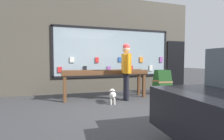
{
  "coord_description": "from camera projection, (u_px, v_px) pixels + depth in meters",
  "views": [
    {
      "loc": [
        -1.55,
        -4.36,
        1.23
      ],
      "look_at": [
        0.16,
        0.9,
        0.93
      ],
      "focal_mm": 28.0,
      "sensor_mm": 36.0,
      "label": 1
    }
  ],
  "objects": [
    {
      "name": "ground_plane",
      "position": [
        117.0,
        106.0,
        4.68
      ],
      "size": [
        40.0,
        40.0,
        0.0
      ],
      "primitive_type": "plane",
      "color": "#38383A"
    },
    {
      "name": "shopfront_facade",
      "position": [
        98.0,
        45.0,
        6.88
      ],
      "size": [
        8.28,
        0.29,
        3.75
      ],
      "color": "#4C473D",
      "rests_on": "ground_plane"
    },
    {
      "name": "display_table_main",
      "position": [
        105.0,
        76.0,
        5.69
      ],
      "size": [
        2.79,
        0.62,
        0.92
      ],
      "color": "brown",
      "rests_on": "ground_plane"
    },
    {
      "name": "person_browsing",
      "position": [
        126.0,
        67.0,
        5.38
      ],
      "size": [
        0.31,
        0.67,
        1.75
      ],
      "rotation": [
        0.0,
        0.0,
        1.38
      ],
      "color": "black",
      "rests_on": "ground_plane"
    },
    {
      "name": "small_dog",
      "position": [
        113.0,
        94.0,
        5.03
      ],
      "size": [
        0.3,
        0.58,
        0.39
      ],
      "rotation": [
        0.0,
        0.0,
        1.31
      ],
      "color": "white",
      "rests_on": "ground_plane"
    },
    {
      "name": "sandwich_board_sign",
      "position": [
        162.0,
        81.0,
        6.54
      ],
      "size": [
        0.63,
        0.89,
        0.87
      ],
      "rotation": [
        0.0,
        0.0,
        -0.14
      ],
      "color": "#193F19",
      "rests_on": "ground_plane"
    }
  ]
}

